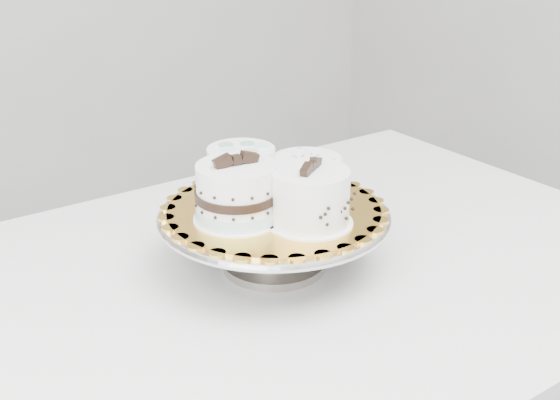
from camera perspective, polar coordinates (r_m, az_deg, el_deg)
table at (r=1.08m, az=-0.06°, el=-9.15°), size 1.23×0.84×0.75m
cake_stand at (r=1.01m, az=-0.49°, el=-2.35°), size 0.33×0.33×0.09m
cake_board at (r=1.00m, az=-0.49°, el=-0.77°), size 0.32×0.32×0.00m
cake_swirl at (r=0.94m, az=2.49°, el=0.12°), size 0.14×0.14×0.09m
cake_banded at (r=0.95m, az=-3.52°, el=0.43°), size 0.13×0.13×0.10m
cake_dots at (r=1.03m, az=-3.15°, el=2.35°), size 0.13×0.13×0.07m
cake_ribbon at (r=1.03m, az=2.20°, el=1.79°), size 0.13×0.13×0.06m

